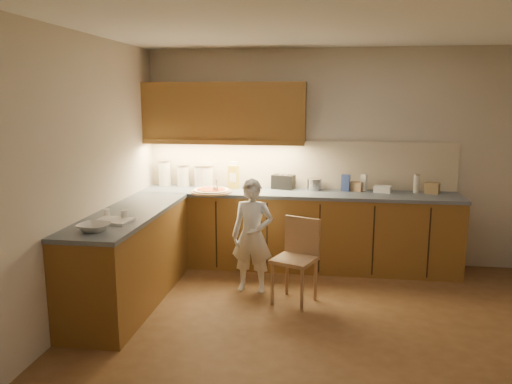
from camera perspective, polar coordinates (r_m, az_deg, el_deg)
room at (r=4.13m, az=8.67°, el=5.87°), size 4.54×4.50×2.62m
l_counter at (r=5.66m, az=-1.17°, el=-5.25°), size 3.77×2.62×0.92m
backsplash at (r=6.16m, az=4.97°, el=3.16°), size 3.75×0.02×0.58m
upper_cabinets at (r=6.07m, az=-3.64°, el=9.11°), size 1.95×0.36×0.73m
pizza_on_board at (r=5.88m, az=-5.12°, el=0.13°), size 0.48×0.48×0.19m
child at (r=5.23m, az=-0.41°, el=-5.02°), size 0.46×0.32×1.20m
wooden_chair at (r=5.02m, az=4.76°, el=-7.05°), size 0.49×0.49×0.84m
mixing_bowl at (r=4.39m, az=-18.03°, el=-3.86°), size 0.29×0.29×0.06m
canister_a at (r=6.40m, az=-10.41°, el=2.16°), size 0.16×0.16×0.33m
canister_b at (r=6.33m, az=-8.31°, el=1.89°), size 0.16×0.16×0.27m
canister_c at (r=6.28m, az=-6.45°, el=1.83°), size 0.14×0.14×0.27m
canister_d at (r=6.27m, az=-5.63°, el=1.85°), size 0.17×0.17×0.27m
oil_jug at (r=6.13m, az=-2.60°, el=1.83°), size 0.13×0.11×0.33m
toaster at (r=6.10m, az=3.14°, el=1.17°), size 0.30×0.21×0.18m
steel_pot at (r=6.05m, az=6.68°, el=0.88°), size 0.18×0.18×0.14m
blue_box at (r=6.05m, az=10.22°, el=1.04°), size 0.11×0.09×0.20m
card_box_a at (r=6.08m, az=11.38°, el=0.63°), size 0.18×0.16×0.11m
white_bottle at (r=6.10m, az=12.21°, el=1.05°), size 0.09×0.09×0.20m
flat_pack at (r=6.06m, az=14.27°, el=0.32°), size 0.22×0.18×0.08m
tall_jar at (r=6.13m, az=17.87°, el=0.96°), size 0.07×0.07×0.22m
card_box_b at (r=6.16m, az=19.48°, el=0.42°), size 0.19×0.17×0.12m
dough_cloth at (r=4.66m, az=-15.99°, el=-3.18°), size 0.34×0.28×0.02m
spice_jar_a at (r=4.86m, az=-16.70°, el=-2.31°), size 0.06×0.06×0.08m
spice_jar_b at (r=4.73m, az=-14.78°, el=-2.53°), size 0.07×0.07×0.08m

